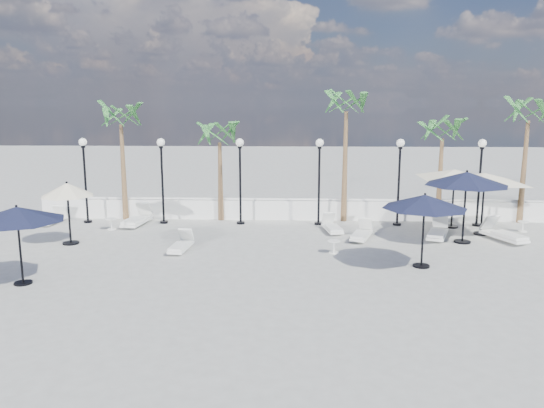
{
  "coord_description": "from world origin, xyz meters",
  "views": [
    {
      "loc": [
        -1.16,
        -16.75,
        5.36
      ],
      "look_at": [
        -1.96,
        3.47,
        1.5
      ],
      "focal_mm": 35.0,
      "sensor_mm": 36.0,
      "label": 1
    }
  ],
  "objects_px": {
    "parasol_navy_left": "(17,214)",
    "lounger_0": "(53,219)",
    "lounger_2": "(181,245)",
    "lounger_1": "(137,219)",
    "lounger_5": "(504,234)",
    "lounger_4": "(332,227)",
    "parasol_navy_right": "(425,202)",
    "lounger_3": "(362,234)",
    "lounger_6": "(438,232)",
    "parasol_cream_sq_a": "(485,173)",
    "parasol_cream_sq_b": "(455,170)",
    "parasol_cream_small": "(67,191)",
    "parasol_navy_mid": "(467,179)"
  },
  "relations": [
    {
      "from": "parasol_navy_left",
      "to": "lounger_0",
      "type": "bearing_deg",
      "value": 108.74
    },
    {
      "from": "lounger_0",
      "to": "lounger_3",
      "type": "relative_size",
      "value": 0.93
    },
    {
      "from": "lounger_3",
      "to": "lounger_5",
      "type": "relative_size",
      "value": 0.88
    },
    {
      "from": "lounger_2",
      "to": "parasol_navy_mid",
      "type": "xyz_separation_m",
      "value": [
        10.75,
        1.58,
        2.29
      ]
    },
    {
      "from": "lounger_3",
      "to": "parasol_navy_right",
      "type": "xyz_separation_m",
      "value": [
        1.53,
        -3.59,
        1.97
      ]
    },
    {
      "from": "parasol_navy_mid",
      "to": "parasol_cream_small",
      "type": "height_order",
      "value": "parasol_navy_mid"
    },
    {
      "from": "lounger_2",
      "to": "parasol_navy_left",
      "type": "xyz_separation_m",
      "value": [
        -4.01,
        -3.82,
        1.93
      ]
    },
    {
      "from": "parasol_navy_right",
      "to": "parasol_cream_sq_a",
      "type": "xyz_separation_m",
      "value": [
        3.51,
        4.56,
        0.36
      ]
    },
    {
      "from": "lounger_3",
      "to": "parasol_cream_small",
      "type": "distance_m",
      "value": 11.56
    },
    {
      "from": "lounger_2",
      "to": "lounger_3",
      "type": "xyz_separation_m",
      "value": [
        6.88,
        1.96,
        0.02
      ]
    },
    {
      "from": "parasol_navy_left",
      "to": "parasol_cream_sq_a",
      "type": "distance_m",
      "value": 17.3
    },
    {
      "from": "lounger_2",
      "to": "parasol_cream_sq_b",
      "type": "relative_size",
      "value": 0.32
    },
    {
      "from": "lounger_0",
      "to": "lounger_1",
      "type": "distance_m",
      "value": 3.91
    },
    {
      "from": "lounger_1",
      "to": "lounger_2",
      "type": "height_order",
      "value": "lounger_1"
    },
    {
      "from": "lounger_0",
      "to": "parasol_cream_small",
      "type": "bearing_deg",
      "value": -51.98
    },
    {
      "from": "parasol_cream_sq_a",
      "to": "parasol_navy_right",
      "type": "bearing_deg",
      "value": -127.58
    },
    {
      "from": "lounger_2",
      "to": "lounger_6",
      "type": "distance_m",
      "value": 10.2
    },
    {
      "from": "lounger_0",
      "to": "parasol_cream_small",
      "type": "relative_size",
      "value": 0.72
    },
    {
      "from": "parasol_navy_left",
      "to": "parasol_cream_sq_a",
      "type": "relative_size",
      "value": 0.49
    },
    {
      "from": "lounger_6",
      "to": "parasol_cream_sq_b",
      "type": "xyz_separation_m",
      "value": [
        1.12,
        1.96,
        2.29
      ]
    },
    {
      "from": "lounger_4",
      "to": "parasol_navy_mid",
      "type": "height_order",
      "value": "parasol_navy_mid"
    },
    {
      "from": "lounger_3",
      "to": "lounger_6",
      "type": "xyz_separation_m",
      "value": [
        3.08,
        0.27,
        0.02
      ]
    },
    {
      "from": "lounger_0",
      "to": "lounger_6",
      "type": "bearing_deg",
      "value": -2.12
    },
    {
      "from": "lounger_0",
      "to": "lounger_2",
      "type": "height_order",
      "value": "lounger_0"
    },
    {
      "from": "lounger_3",
      "to": "lounger_5",
      "type": "height_order",
      "value": "lounger_5"
    },
    {
      "from": "lounger_4",
      "to": "parasol_cream_small",
      "type": "relative_size",
      "value": 0.74
    },
    {
      "from": "lounger_5",
      "to": "lounger_6",
      "type": "xyz_separation_m",
      "value": [
        -2.52,
        0.26,
        -0.01
      ]
    },
    {
      "from": "lounger_3",
      "to": "parasol_cream_small",
      "type": "xyz_separation_m",
      "value": [
        -11.35,
        -1.18,
        1.86
      ]
    },
    {
      "from": "lounger_3",
      "to": "lounger_6",
      "type": "distance_m",
      "value": 3.09
    },
    {
      "from": "lounger_2",
      "to": "parasol_cream_small",
      "type": "distance_m",
      "value": 4.92
    },
    {
      "from": "lounger_0",
      "to": "lounger_5",
      "type": "bearing_deg",
      "value": -2.01
    },
    {
      "from": "lounger_0",
      "to": "lounger_2",
      "type": "xyz_separation_m",
      "value": [
        6.73,
        -4.21,
        -0.0
      ]
    },
    {
      "from": "parasol_navy_left",
      "to": "parasol_cream_sq_b",
      "type": "bearing_deg",
      "value": 27.99
    },
    {
      "from": "lounger_2",
      "to": "lounger_5",
      "type": "distance_m",
      "value": 12.63
    },
    {
      "from": "parasol_cream_sq_b",
      "to": "lounger_2",
      "type": "bearing_deg",
      "value": -159.26
    },
    {
      "from": "lounger_5",
      "to": "parasol_navy_mid",
      "type": "distance_m",
      "value": 2.86
    },
    {
      "from": "lounger_1",
      "to": "parasol_navy_left",
      "type": "distance_m",
      "value": 8.19
    },
    {
      "from": "lounger_2",
      "to": "lounger_4",
      "type": "distance_m",
      "value": 6.59
    },
    {
      "from": "parasol_navy_mid",
      "to": "parasol_navy_right",
      "type": "relative_size",
      "value": 1.14
    },
    {
      "from": "lounger_1",
      "to": "lounger_2",
      "type": "relative_size",
      "value": 1.27
    },
    {
      "from": "lounger_4",
      "to": "lounger_6",
      "type": "height_order",
      "value": "lounger_6"
    },
    {
      "from": "lounger_2",
      "to": "lounger_5",
      "type": "xyz_separation_m",
      "value": [
        12.47,
        1.98,
        0.05
      ]
    },
    {
      "from": "parasol_navy_left",
      "to": "parasol_navy_mid",
      "type": "distance_m",
      "value": 15.72
    },
    {
      "from": "lounger_1",
      "to": "lounger_5",
      "type": "height_order",
      "value": "lounger_1"
    },
    {
      "from": "lounger_3",
      "to": "parasol_cream_small",
      "type": "height_order",
      "value": "parasol_cream_small"
    },
    {
      "from": "lounger_2",
      "to": "parasol_navy_right",
      "type": "height_order",
      "value": "parasol_navy_right"
    },
    {
      "from": "lounger_0",
      "to": "lounger_3",
      "type": "xyz_separation_m",
      "value": [
        13.61,
        -2.25,
        0.01
      ]
    },
    {
      "from": "parasol_cream_sq_a",
      "to": "parasol_cream_small",
      "type": "bearing_deg",
      "value": -172.53
    },
    {
      "from": "lounger_2",
      "to": "lounger_3",
      "type": "bearing_deg",
      "value": 21.0
    },
    {
      "from": "lounger_4",
      "to": "lounger_6",
      "type": "xyz_separation_m",
      "value": [
        4.17,
        -0.91,
        0.03
      ]
    }
  ]
}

